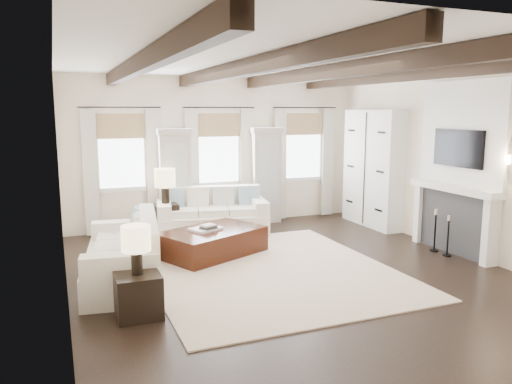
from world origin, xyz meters
name	(u,v)px	position (x,y,z in m)	size (l,w,h in m)	color
ground	(293,274)	(0.00, 0.00, 0.00)	(7.50, 7.50, 0.00)	black
room_shell	(311,146)	(0.75, 0.90, 1.89)	(6.54, 7.54, 3.22)	white
area_rug	(269,271)	(-0.29, 0.26, 0.01)	(3.69, 4.27, 0.02)	beige
sofa_back	(212,216)	(-0.41, 2.92, 0.37)	(2.33, 1.38, 0.94)	white
sofa_left	(127,256)	(-2.41, 0.60, 0.38)	(1.32, 2.36, 0.96)	white
ottoman	(212,242)	(-0.86, 1.44, 0.23)	(1.72, 1.08, 0.45)	black
tray	(205,229)	(-0.97, 1.46, 0.47)	(0.50, 0.38, 0.04)	white
book_lower	(208,227)	(-0.93, 1.39, 0.51)	(0.26, 0.20, 0.04)	#262628
book_upper	(208,225)	(-0.94, 1.39, 0.55)	(0.22, 0.17, 0.03)	beige
side_table_front	(138,295)	(-2.46, -0.72, 0.27)	(0.53, 0.53, 0.53)	black
lamp_front	(136,241)	(-2.46, -0.72, 0.94)	(0.35, 0.35, 0.60)	black
side_table_back	(166,220)	(-1.33, 2.98, 0.34)	(0.45, 0.45, 0.67)	black
lamp_back	(165,180)	(-1.33, 2.98, 1.14)	(0.40, 0.40, 0.69)	black
candlestick_near	(448,239)	(2.90, -0.13, 0.30)	(0.15, 0.15, 0.72)	black
candlestick_far	(435,234)	(2.90, 0.19, 0.32)	(0.15, 0.15, 0.76)	black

